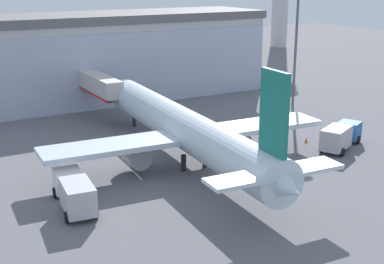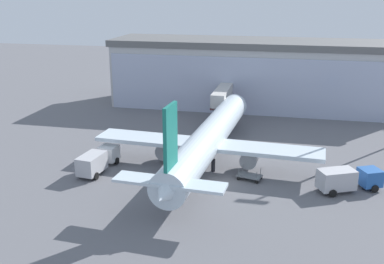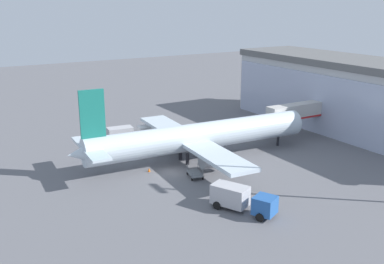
# 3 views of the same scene
# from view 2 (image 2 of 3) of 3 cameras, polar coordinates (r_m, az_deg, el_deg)

# --- Properties ---
(ground) EXTENTS (240.00, 240.00, 0.00)m
(ground) POSITION_cam_2_polar(r_m,az_deg,el_deg) (52.91, 3.55, -6.56)
(ground) COLOR slate
(terminal_building) EXTENTS (53.08, 13.81, 12.63)m
(terminal_building) POSITION_cam_2_polar(r_m,az_deg,el_deg) (86.89, 7.57, 7.37)
(terminal_building) COLOR #B6B6B6
(terminal_building) RESTS_ON ground
(jet_bridge) EXTENTS (2.28, 12.40, 5.74)m
(jet_bridge) POSITION_cam_2_polar(r_m,az_deg,el_deg) (77.01, 3.98, 4.66)
(jet_bridge) COLOR beige
(jet_bridge) RESTS_ON ground
(airplane) EXTENTS (28.99, 37.64, 11.64)m
(airplane) POSITION_cam_2_polar(r_m,az_deg,el_deg) (57.17, 2.11, -0.91)
(airplane) COLOR silver
(airplane) RESTS_ON ground
(catering_truck) EXTENTS (3.16, 7.50, 2.65)m
(catering_truck) POSITION_cam_2_polar(r_m,az_deg,el_deg) (56.94, -11.91, -3.52)
(catering_truck) COLOR silver
(catering_truck) RESTS_ON ground
(fuel_truck) EXTENTS (7.53, 5.15, 2.65)m
(fuel_truck) POSITION_cam_2_polar(r_m,az_deg,el_deg) (53.36, 19.13, -5.64)
(fuel_truck) COLOR #2659A5
(fuel_truck) RESTS_ON ground
(baggage_cart) EXTENTS (3.11, 2.25, 1.50)m
(baggage_cart) POSITION_cam_2_polar(r_m,az_deg,el_deg) (54.09, 7.33, -5.54)
(baggage_cart) COLOR slate
(baggage_cart) RESTS_ON ground
(safety_cone_nose) EXTENTS (0.36, 0.36, 0.55)m
(safety_cone_nose) POSITION_cam_2_polar(r_m,az_deg,el_deg) (50.91, 1.28, -7.21)
(safety_cone_nose) COLOR orange
(safety_cone_nose) RESTS_ON ground
(safety_cone_wingtip) EXTENTS (0.36, 0.36, 0.55)m
(safety_cone_wingtip) POSITION_cam_2_polar(r_m,az_deg,el_deg) (56.88, 17.04, -5.26)
(safety_cone_wingtip) COLOR orange
(safety_cone_wingtip) RESTS_ON ground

